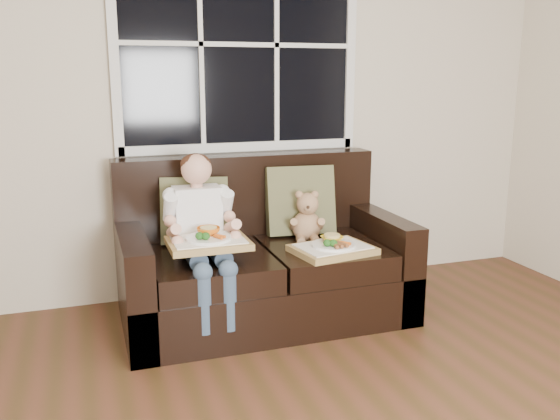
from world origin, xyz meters
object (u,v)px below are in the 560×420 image
object	(u,v)px
teddy_bear	(307,220)
tray_left	(208,241)
child	(201,222)
tray_right	(333,248)
loveseat	(261,266)

from	to	relation	value
teddy_bear	tray_left	xyz separation A→B (m)	(-0.68, -0.26, -0.00)
child	tray_right	distance (m)	0.77
teddy_bear	tray_right	xyz separation A→B (m)	(0.04, -0.31, -0.10)
child	tray_left	xyz separation A→B (m)	(0.01, -0.15, -0.07)
loveseat	tray_left	bearing A→B (deg)	-144.94
tray_left	tray_right	world-z (taller)	tray_left
teddy_bear	loveseat	bearing A→B (deg)	-164.87
loveseat	tray_right	world-z (taller)	loveseat
loveseat	child	distance (m)	0.53
child	tray_right	world-z (taller)	child
child	loveseat	bearing A→B (deg)	17.07
child	teddy_bear	bearing A→B (deg)	9.50
tray_right	loveseat	bearing A→B (deg)	127.52
child	tray_right	bearing A→B (deg)	-14.84
loveseat	tray_left	size ratio (longest dim) A/B	3.89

